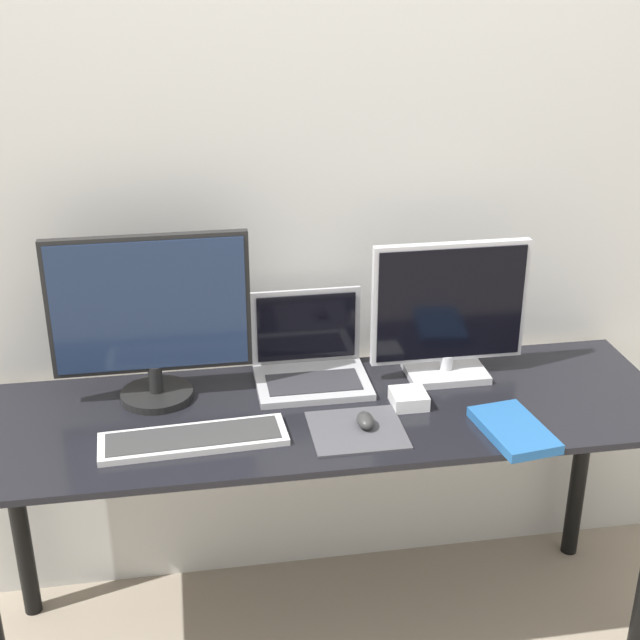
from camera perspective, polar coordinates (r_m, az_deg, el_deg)
name	(u,v)px	position (r m, az deg, el deg)	size (l,w,h in m)	color
wall_back	(305,180)	(2.43, -0.97, 8.94)	(7.00, 0.05, 2.50)	silver
desk	(326,448)	(2.36, 0.39, -8.17)	(1.81, 0.56, 0.74)	black
monitor_left	(150,316)	(2.30, -10.80, 0.23)	(0.51, 0.19, 0.45)	black
monitor_right	(449,313)	(2.42, 8.27, 0.46)	(0.42, 0.15, 0.39)	silver
laptop	(310,359)	(2.43, -0.66, -2.52)	(0.30, 0.23, 0.23)	#ADADB2
keyboard	(193,439)	(2.19, -8.11, -7.54)	(0.46, 0.16, 0.02)	silver
mousepad	(357,430)	(2.21, 2.38, -7.06)	(0.23, 0.21, 0.00)	#47474C
mouse	(365,420)	(2.22, 2.92, -6.44)	(0.04, 0.07, 0.03)	#333333
book	(514,430)	(2.24, 12.30, -6.88)	(0.17, 0.25, 0.02)	#235B9E
power_brick	(409,399)	(2.33, 5.70, -5.02)	(0.09, 0.09, 0.04)	white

